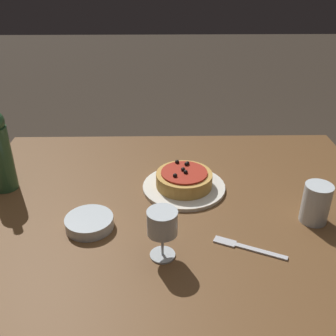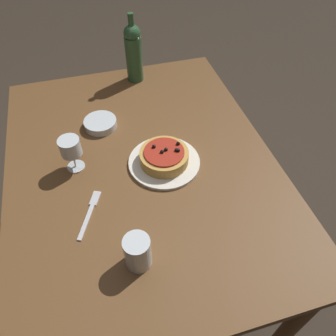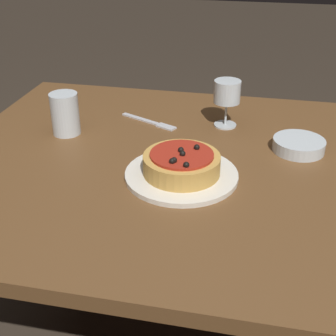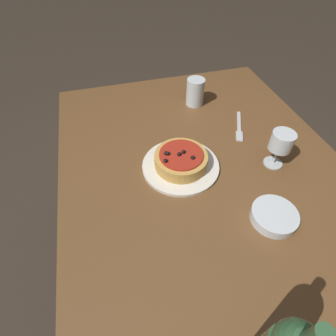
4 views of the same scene
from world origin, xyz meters
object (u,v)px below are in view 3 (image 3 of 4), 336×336
at_px(dinner_plate, 181,175).
at_px(pizza, 182,163).
at_px(side_bowl, 299,145).
at_px(dining_table, 198,192).
at_px(wine_glass, 227,94).
at_px(water_cup, 65,114).
at_px(fork, 152,122).

height_order(dinner_plate, pizza, pizza).
xyz_separation_m(dinner_plate, side_bowl, (-0.28, -0.20, 0.01)).
height_order(dining_table, side_bowl, side_bowl).
distance_m(dinner_plate, pizza, 0.03).
xyz_separation_m(dinner_plate, wine_glass, (-0.07, -0.32, 0.09)).
height_order(dinner_plate, water_cup, water_cup).
distance_m(wine_glass, side_bowl, 0.25).
xyz_separation_m(pizza, water_cup, (0.36, -0.18, 0.02)).
bearing_deg(wine_glass, dinner_plate, 77.49).
xyz_separation_m(dining_table, fork, (0.17, -0.21, 0.09)).
xyz_separation_m(side_bowl, fork, (0.42, -0.10, -0.01)).
relative_size(dinner_plate, side_bowl, 1.99).
xyz_separation_m(dinner_plate, pizza, (-0.00, 0.00, 0.03)).
relative_size(pizza, fork, 0.99).
xyz_separation_m(pizza, wine_glass, (-0.07, -0.32, 0.06)).
bearing_deg(fork, pizza, -39.06).
bearing_deg(fork, water_cup, -126.90).
bearing_deg(pizza, dinner_plate, -75.14).
height_order(dining_table, dinner_plate, dinner_plate).
distance_m(pizza, side_bowl, 0.34).
height_order(dining_table, pizza, pizza).
height_order(wine_glass, water_cup, wine_glass).
bearing_deg(dinner_plate, wine_glass, -102.51).
distance_m(dining_table, side_bowl, 0.29).
height_order(wine_glass, fork, wine_glass).
bearing_deg(dinner_plate, pizza, 104.86).
relative_size(water_cup, side_bowl, 0.87).
height_order(water_cup, fork, water_cup).
bearing_deg(pizza, dining_table, -110.20).
bearing_deg(fork, side_bowl, 12.12).
bearing_deg(side_bowl, water_cup, 1.94).
xyz_separation_m(water_cup, side_bowl, (-0.64, -0.02, -0.04)).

